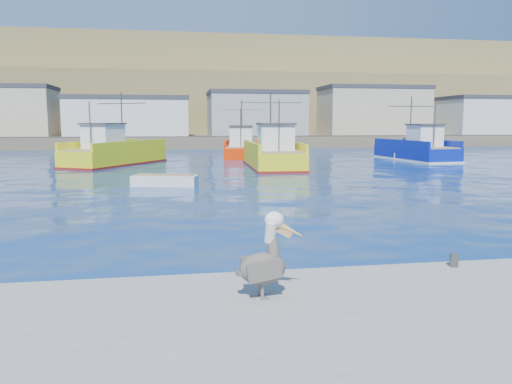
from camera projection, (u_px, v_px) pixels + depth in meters
ground at (291, 255)px, 14.29m from camera, size 260.00×260.00×0.00m
dock_bollards at (353, 265)px, 10.97m from camera, size 36.20×0.20×0.30m
far_shore at (186, 100)px, 119.74m from camera, size 200.00×81.00×24.00m
trawler_yellow_a at (114, 153)px, 44.15m from camera, size 8.83×11.58×6.50m
trawler_yellow_b at (273, 155)px, 41.74m from camera, size 5.29×11.32×6.50m
trawler_blue at (417, 150)px, 49.62m from camera, size 5.03×10.78×6.41m
boat_orange at (242, 147)px, 53.67m from camera, size 4.84×9.32×6.16m
skiff_mid at (165, 181)px, 29.71m from camera, size 4.03×2.23×0.83m
skiff_far at (411, 156)px, 51.25m from camera, size 4.21×3.60×0.90m
pelican at (265, 261)px, 9.30m from camera, size 1.32×0.61×1.63m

